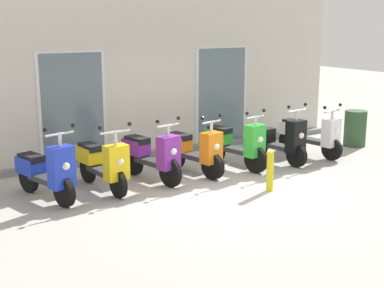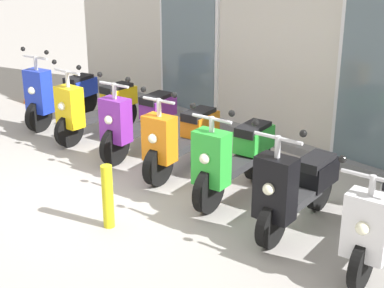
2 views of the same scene
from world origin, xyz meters
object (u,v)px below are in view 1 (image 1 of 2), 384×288
(scooter_blue, at_px, (46,171))
(scooter_black, at_px, (278,140))
(scooter_white, at_px, (311,134))
(scooter_yellow, at_px, (102,163))
(scooter_orange, at_px, (194,150))
(curb_bollard, at_px, (270,171))
(trash_bin, at_px, (355,128))
(scooter_green, at_px, (236,143))
(scooter_purple, at_px, (152,154))

(scooter_blue, xyz_separation_m, scooter_black, (4.78, -0.08, -0.01))
(scooter_white, bearing_deg, scooter_blue, 179.98)
(scooter_blue, xyz_separation_m, scooter_yellow, (0.98, 0.02, 0.01))
(scooter_orange, bearing_deg, scooter_yellow, -178.48)
(scooter_blue, distance_m, scooter_white, 5.75)
(scooter_white, bearing_deg, scooter_black, -175.17)
(scooter_blue, height_order, scooter_white, scooter_blue)
(curb_bollard, bearing_deg, scooter_yellow, 148.14)
(scooter_black, xyz_separation_m, curb_bollard, (-1.36, -1.42, -0.12))
(scooter_white, relative_size, trash_bin, 1.92)
(scooter_green, bearing_deg, scooter_black, -6.55)
(scooter_black, xyz_separation_m, trash_bin, (2.51, 0.25, -0.06))
(trash_bin, bearing_deg, scooter_white, -173.87)
(scooter_purple, xyz_separation_m, scooter_orange, (0.89, 0.00, -0.04))
(scooter_white, distance_m, trash_bin, 1.56)
(scooter_yellow, bearing_deg, scooter_black, -1.54)
(scooter_purple, xyz_separation_m, trash_bin, (5.35, 0.10, -0.09))
(scooter_blue, bearing_deg, curb_bollard, -23.67)
(scooter_blue, bearing_deg, trash_bin, 1.29)
(scooter_black, bearing_deg, curb_bollard, -133.87)
(scooter_black, relative_size, curb_bollard, 2.17)
(scooter_blue, relative_size, scooter_white, 0.97)
(scooter_blue, xyz_separation_m, scooter_orange, (2.84, 0.07, -0.02))
(scooter_black, distance_m, trash_bin, 2.53)
(scooter_white, height_order, curb_bollard, scooter_white)
(scooter_orange, bearing_deg, trash_bin, 1.23)
(scooter_green, xyz_separation_m, curb_bollard, (-0.37, -1.53, -0.14))
(scooter_orange, height_order, scooter_black, scooter_black)
(scooter_green, xyz_separation_m, scooter_black, (0.99, -0.11, -0.02))
(scooter_purple, distance_m, scooter_orange, 0.89)
(scooter_orange, xyz_separation_m, curb_bollard, (0.58, -1.57, -0.12))
(scooter_orange, xyz_separation_m, scooter_white, (2.91, -0.07, 0.01))
(scooter_yellow, bearing_deg, scooter_white, -0.25)
(scooter_orange, height_order, scooter_white, scooter_orange)
(scooter_yellow, bearing_deg, scooter_purple, 2.91)
(scooter_purple, bearing_deg, scooter_white, -1.05)
(scooter_blue, bearing_deg, scooter_purple, 1.99)
(scooter_yellow, distance_m, scooter_black, 3.81)
(scooter_green, distance_m, scooter_black, 1.00)
(scooter_purple, bearing_deg, scooter_black, -3.06)
(scooter_purple, distance_m, curb_bollard, 2.16)
(scooter_blue, xyz_separation_m, scooter_white, (5.75, -0.00, -0.00))
(scooter_white, height_order, trash_bin, scooter_white)
(scooter_green, relative_size, curb_bollard, 2.31)
(scooter_white, bearing_deg, curb_bollard, -147.23)
(trash_bin, bearing_deg, scooter_yellow, -178.68)
(scooter_yellow, xyz_separation_m, scooter_purple, (0.97, 0.05, 0.02))
(scooter_orange, xyz_separation_m, scooter_black, (1.95, -0.15, 0.01))
(scooter_blue, bearing_deg, scooter_orange, 1.37)
(curb_bollard, bearing_deg, scooter_blue, 156.33)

